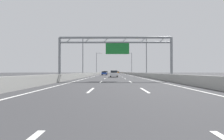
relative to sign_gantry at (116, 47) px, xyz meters
name	(u,v)px	position (x,y,z in m)	size (l,w,h in m)	color
ground_plane	(114,74)	(-0.04, 74.80, -4.85)	(260.00, 260.00, 0.00)	#38383A
lane_dash_left_1	(91,90)	(-1.84, -12.70, -4.85)	(0.16, 3.00, 0.01)	white
lane_dash_left_2	(101,82)	(-1.84, -3.70, -4.85)	(0.16, 3.00, 0.01)	white
lane_dash_left_3	(105,79)	(-1.84, 5.30, -4.85)	(0.16, 3.00, 0.01)	white
lane_dash_left_4	(107,77)	(-1.84, 14.30, -4.85)	(0.16, 3.00, 0.01)	white
lane_dash_left_5	(108,76)	(-1.84, 23.30, -4.85)	(0.16, 3.00, 0.01)	white
lane_dash_left_6	(109,75)	(-1.84, 32.30, -4.85)	(0.16, 3.00, 0.01)	white
lane_dash_left_7	(110,75)	(-1.84, 41.30, -4.85)	(0.16, 3.00, 0.01)	white
lane_dash_left_8	(110,74)	(-1.84, 50.30, -4.85)	(0.16, 3.00, 0.01)	white
lane_dash_left_9	(110,74)	(-1.84, 59.30, -4.85)	(0.16, 3.00, 0.01)	white
lane_dash_left_10	(111,74)	(-1.84, 68.30, -4.85)	(0.16, 3.00, 0.01)	white
lane_dash_left_11	(111,74)	(-1.84, 77.30, -4.85)	(0.16, 3.00, 0.01)	white
lane_dash_left_12	(111,73)	(-1.84, 86.30, -4.85)	(0.16, 3.00, 0.01)	white
lane_dash_left_13	(111,73)	(-1.84, 95.30, -4.85)	(0.16, 3.00, 0.01)	white
lane_dash_left_14	(111,73)	(-1.84, 104.30, -4.85)	(0.16, 3.00, 0.01)	white
lane_dash_left_15	(112,73)	(-1.84, 113.30, -4.85)	(0.16, 3.00, 0.01)	white
lane_dash_left_16	(112,73)	(-1.84, 122.30, -4.85)	(0.16, 3.00, 0.01)	white
lane_dash_left_17	(112,73)	(-1.84, 131.30, -4.85)	(0.16, 3.00, 0.01)	white
lane_dash_right_1	(145,90)	(1.76, -12.70, -4.85)	(0.16, 3.00, 0.01)	white
lane_dash_right_2	(130,82)	(1.76, -3.70, -4.85)	(0.16, 3.00, 0.01)	white
lane_dash_right_3	(125,79)	(1.76, 5.30, -4.85)	(0.16, 3.00, 0.01)	white
lane_dash_right_4	(122,77)	(1.76, 14.30, -4.85)	(0.16, 3.00, 0.01)	white
lane_dash_right_5	(121,76)	(1.76, 23.30, -4.85)	(0.16, 3.00, 0.01)	white
lane_dash_right_6	(119,75)	(1.76, 32.30, -4.85)	(0.16, 3.00, 0.01)	white
lane_dash_right_7	(119,75)	(1.76, 41.30, -4.85)	(0.16, 3.00, 0.01)	white
lane_dash_right_8	(118,74)	(1.76, 50.30, -4.85)	(0.16, 3.00, 0.01)	white
lane_dash_right_9	(117,74)	(1.76, 59.30, -4.85)	(0.16, 3.00, 0.01)	white
lane_dash_right_10	(117,74)	(1.76, 68.30, -4.85)	(0.16, 3.00, 0.01)	white
lane_dash_right_11	(117,74)	(1.76, 77.30, -4.85)	(0.16, 3.00, 0.01)	white
lane_dash_right_12	(116,73)	(1.76, 86.30, -4.85)	(0.16, 3.00, 0.01)	white
lane_dash_right_13	(116,73)	(1.76, 95.30, -4.85)	(0.16, 3.00, 0.01)	white
lane_dash_right_14	(116,73)	(1.76, 104.30, -4.85)	(0.16, 3.00, 0.01)	white
lane_dash_right_15	(116,73)	(1.76, 113.30, -4.85)	(0.16, 3.00, 0.01)	white
lane_dash_right_16	(116,73)	(1.76, 122.30, -4.85)	(0.16, 3.00, 0.01)	white
lane_dash_right_17	(116,73)	(1.76, 131.30, -4.85)	(0.16, 3.00, 0.01)	white
edge_line_left	(104,74)	(-5.29, 62.80, -4.85)	(0.16, 176.00, 0.01)	white
edge_line_right	(124,74)	(5.21, 62.80, -4.85)	(0.16, 176.00, 0.01)	white
barrier_left	(103,73)	(-6.94, 84.80, -4.38)	(0.45, 220.00, 0.95)	#9E9E99
barrier_right	(124,73)	(6.86, 84.80, -4.38)	(0.45, 220.00, 0.95)	#9E9E99
sign_gantry	(116,47)	(0.00, 0.00, 0.00)	(16.57, 0.36, 6.36)	gray
streetlamp_left_mid	(84,55)	(-7.50, 15.87, 0.54)	(2.58, 0.28, 9.50)	slate
streetlamp_right_mid	(145,54)	(7.43, 15.87, 0.54)	(2.58, 0.28, 9.50)	slate
streetlamp_left_far	(97,62)	(-7.50, 47.75, 0.54)	(2.58, 0.28, 9.50)	slate
streetlamp_right_far	(131,62)	(7.43, 47.75, 0.54)	(2.58, 0.28, 9.50)	slate
orange_car	(118,72)	(3.46, 110.47, -4.10)	(1.86, 4.58, 1.46)	orange
black_car	(114,72)	(0.03, 93.23, -4.12)	(1.88, 4.42, 1.41)	black
silver_car	(106,73)	(-3.88, 52.88, -4.06)	(1.82, 4.47, 1.53)	#A8ADB2
blue_car	(104,73)	(-3.56, 34.11, -4.13)	(1.74, 4.61, 1.37)	#2347AD
red_car	(114,73)	(-0.21, 44.56, -4.10)	(1.81, 4.33, 1.49)	red
white_car	(114,74)	(-0.19, 14.07, -4.09)	(1.71, 4.25, 1.51)	silver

